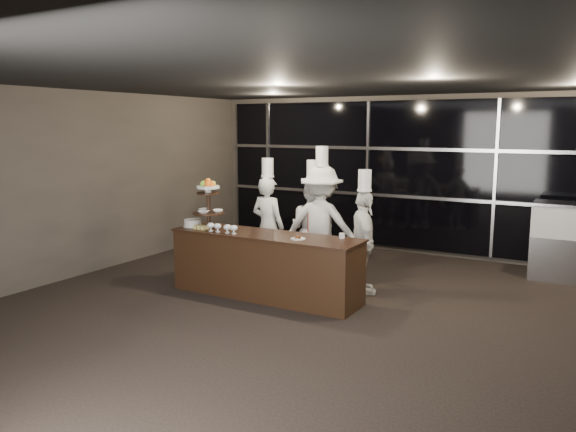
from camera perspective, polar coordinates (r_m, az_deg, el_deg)
The scene contains 13 objects.
room at distance 6.23m, azimuth 1.40°, elevation 0.52°, with size 10.00×10.00×10.00m.
window_wall at distance 10.79m, azimuth 14.04°, elevation 3.95°, with size 8.60×0.10×2.80m.
buffet_counter at distance 8.05m, azimuth -2.31°, elevation -4.99°, with size 2.84×0.74×0.92m.
display_stand at distance 8.46m, azimuth -8.09°, elevation 1.63°, with size 0.48×0.48×0.74m.
compotes at distance 8.09m, azimuth -6.69°, elevation -1.10°, with size 0.52×0.11×0.12m.
layer_cake at distance 8.64m, azimuth -9.64°, elevation -0.70°, with size 0.30×0.30×0.11m.
pastry_squares at distance 8.40m, azimuth -8.83°, elevation -1.14°, with size 0.19×0.13×0.05m.
small_plate at distance 7.57m, azimuth 1.01°, elevation -2.26°, with size 0.20×0.20×0.05m.
chef_cup at distance 7.66m, azimuth 5.51°, elevation -2.01°, with size 0.08×0.08×0.07m, color white.
chef_a at distance 9.09m, azimuth -2.05°, elevation -0.92°, with size 0.62×0.43×1.93m.
chef_b at distance 8.95m, azimuth 2.48°, elevation -1.25°, with size 0.84×0.68×1.91m.
chef_c at distance 8.71m, azimuth 3.40°, elevation -0.85°, with size 1.26×0.82×2.13m.
chef_d at distance 8.20m, azimuth 7.67°, elevation -2.55°, with size 0.79×0.95×1.82m.
Camera 1 is at (2.93, -5.41, 2.44)m, focal length 35.00 mm.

